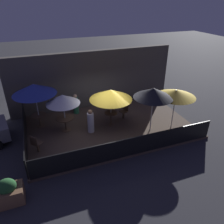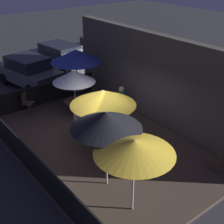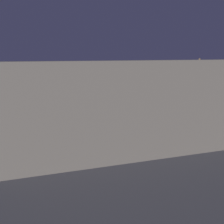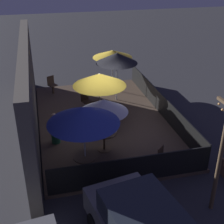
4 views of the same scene
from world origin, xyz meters
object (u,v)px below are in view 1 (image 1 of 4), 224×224
patio_umbrella_1 (63,99)px  dining_table_0 (39,117)px  planter_box (8,193)px  dining_table_2 (111,115)px  patio_chair_1 (149,96)px  patron_0 (76,105)px  patio_umbrella_0 (34,89)px  patron_1 (91,122)px  patio_umbrella_3 (176,93)px  patio_umbrella_2 (111,95)px  patio_chair_2 (36,143)px  patio_umbrella_4 (154,93)px  patio_chair_0 (124,110)px  dining_table_1 (65,120)px

patio_umbrella_1 → dining_table_0: bearing=144.4°
planter_box → dining_table_2: bearing=34.4°
patio_chair_1 → patron_0: size_ratio=0.73×
patio_umbrella_0 → patron_1: (2.51, -1.55, -1.61)m
dining_table_0 → dining_table_2: 3.95m
dining_table_0 → patron_0: bearing=19.9°
patio_umbrella_0 → patio_chair_1: bearing=4.6°
patio_umbrella_1 → patron_0: 2.32m
patio_umbrella_0 → patio_chair_1: (7.18, 0.57, -1.71)m
patio_umbrella_3 → patio_chair_1: bearing=83.9°
patio_umbrella_2 → patio_chair_2: 4.41m
patio_chair_2 → dining_table_2: bearing=-27.4°
patio_umbrella_2 → patio_chair_2: (-4.05, -1.10, -1.35)m
patio_umbrella_2 → patio_chair_1: size_ratio=2.48×
patio_umbrella_0 → patio_umbrella_4: bearing=-24.3°
patron_0 → patio_chair_1: bearing=-179.7°
patio_umbrella_0 → patio_umbrella_3: (6.84, -2.61, -0.21)m
patio_umbrella_2 → patio_umbrella_3: size_ratio=1.04×
dining_table_0 → planter_box: planter_box is taller
patio_umbrella_3 → patron_1: patio_umbrella_3 is taller
patio_chair_1 → patio_chair_2: bearing=-6.7°
dining_table_2 → patio_chair_0: size_ratio=0.85×
patio_umbrella_3 → patio_chair_2: (-7.15, 0.23, -1.49)m
patio_chair_2 → patio_chair_0: bearing=-25.6°
patio_chair_1 → patron_1: (-4.68, -2.13, 0.10)m
patio_umbrella_4 → planter_box: bearing=-161.7°
patio_umbrella_4 → patio_chair_0: bearing=115.6°
patio_umbrella_0 → patio_umbrella_3: patio_umbrella_0 is taller
dining_table_2 → patio_umbrella_0: bearing=161.2°
patio_umbrella_2 → patron_1: patio_umbrella_2 is taller
patio_umbrella_3 → patio_chair_0: bearing=139.4°
patio_chair_0 → patio_chair_2: (-5.06, -1.56, 0.02)m
patio_umbrella_4 → dining_table_2: size_ratio=3.12×
patio_umbrella_2 → patio_chair_0: (1.01, 0.46, -1.36)m
planter_box → patio_umbrella_4: bearing=18.3°
patio_umbrella_1 → patio_umbrella_4: 4.58m
patio_umbrella_2 → dining_table_2: (-0.00, -0.00, -1.26)m
patio_chair_1 → patron_1: patron_1 is taller
patio_umbrella_4 → dining_table_2: (-1.82, 1.23, -1.57)m
patio_umbrella_0 → dining_table_1: patio_umbrella_0 is taller
patio_umbrella_4 → patron_1: size_ratio=1.83×
patron_0 → patron_1: bearing=100.1°
patio_umbrella_1 → patio_chair_2: (-1.59, -1.46, -1.32)m
dining_table_0 → dining_table_2: dining_table_2 is taller
patio_chair_2 → planter_box: patio_chair_2 is taller
patio_umbrella_3 → patron_1: (-4.33, 1.06, -1.40)m
dining_table_0 → patio_chair_2: 2.40m
patron_1 → patio_chair_2: bearing=-42.5°
dining_table_2 → patio_chair_1: bearing=28.3°
patio_umbrella_1 → patio_chair_2: patio_umbrella_1 is taller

